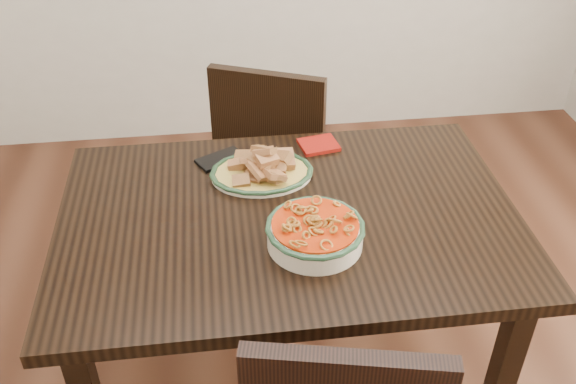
{
  "coord_description": "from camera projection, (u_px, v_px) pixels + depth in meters",
  "views": [
    {
      "loc": [
        -0.31,
        -1.4,
        1.84
      ],
      "look_at": [
        -0.13,
        0.01,
        0.81
      ],
      "focal_mm": 40.0,
      "sensor_mm": 36.0,
      "label": 1
    }
  ],
  "objects": [
    {
      "name": "floor",
      "position": [
        325.0,
        379.0,
        2.24
      ],
      "size": [
        3.5,
        3.5,
        0.0
      ],
      "primitive_type": "plane",
      "color": "#3C1F13",
      "rests_on": "ground"
    },
    {
      "name": "napkin",
      "position": [
        319.0,
        145.0,
        2.06
      ],
      "size": [
        0.13,
        0.12,
        0.01
      ],
      "primitive_type": "cube",
      "rotation": [
        0.0,
        0.0,
        0.18
      ],
      "color": "maroon",
      "rests_on": "dining_table"
    },
    {
      "name": "chair_far",
      "position": [
        276.0,
        153.0,
        2.5
      ],
      "size": [
        0.55,
        0.55,
        0.89
      ],
      "rotation": [
        0.0,
        0.0,
        2.74
      ],
      "color": "black",
      "rests_on": "ground"
    },
    {
      "name": "noodle_bowl",
      "position": [
        315.0,
        230.0,
        1.65
      ],
      "size": [
        0.26,
        0.26,
        0.08
      ],
      "color": "#F4E7CE",
      "rests_on": "dining_table"
    },
    {
      "name": "dining_table",
      "position": [
        289.0,
        239.0,
        1.83
      ],
      "size": [
        1.27,
        0.85,
        0.75
      ],
      "color": "black",
      "rests_on": "ground"
    },
    {
      "name": "smartphone",
      "position": [
        220.0,
        159.0,
        1.99
      ],
      "size": [
        0.16,
        0.14,
        0.01
      ],
      "primitive_type": "cube",
      "rotation": [
        0.0,
        0.0,
        0.49
      ],
      "color": "black",
      "rests_on": "dining_table"
    },
    {
      "name": "fish_plate",
      "position": [
        261.0,
        164.0,
        1.9
      ],
      "size": [
        0.3,
        0.24,
        0.11
      ],
      "color": "beige",
      "rests_on": "dining_table"
    }
  ]
}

